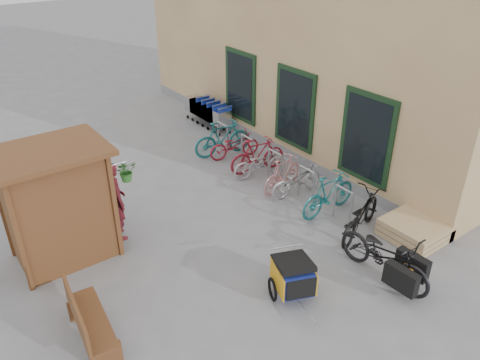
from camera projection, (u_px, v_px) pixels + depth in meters
ground at (264, 258)px, 9.62m from camera, size 80.00×80.00×0.00m
building at (338, 17)px, 14.50m from camera, size 6.07×13.00×7.00m
kiosk at (51, 191)px, 8.91m from camera, size 2.49×1.65×2.40m
bike_rack at (275, 163)px, 12.27m from camera, size 0.05×5.35×0.86m
pallet_stack at (413, 231)px, 10.10m from camera, size 1.00×1.20×0.40m
bench at (86, 319)px, 7.45m from camera, size 0.62×1.58×0.98m
shopping_carts at (207, 110)px, 15.66m from camera, size 0.54×2.16×0.97m
child_trailer at (293, 275)px, 8.45m from camera, size 0.94×1.42×0.83m
cargo_bike at (386, 256)px, 8.83m from camera, size 0.77×2.02×1.05m
person_kiosk at (116, 201)px, 9.88m from camera, size 0.47×0.68×1.79m
bike_0 at (360, 215)px, 10.14m from camera, size 1.98×1.22×0.98m
bike_1 at (329, 194)px, 10.90m from camera, size 1.70×0.52×1.01m
bike_2 at (297, 180)px, 11.72m from camera, size 1.55×0.63×0.80m
bike_3 at (282, 173)px, 11.92m from camera, size 1.56×0.74×0.90m
bike_4 at (260, 163)px, 12.54m from camera, size 1.64×0.89×0.82m
bike_5 at (258, 155)px, 12.76m from camera, size 1.69×0.75×0.98m
bike_6 at (234, 145)px, 13.57m from camera, size 1.60×0.86×0.80m
bike_7 at (223, 138)px, 13.67m from camera, size 1.83×0.80×1.06m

